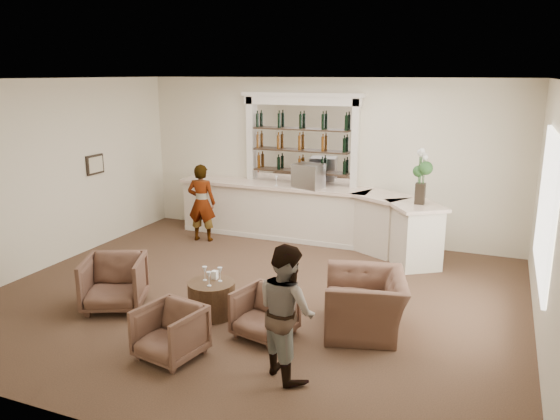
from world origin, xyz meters
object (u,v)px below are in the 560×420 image
(flower_vase, at_px, (421,173))
(bar_counter, at_px, (309,215))
(cocktail_table, at_px, (212,299))
(armchair_left, at_px, (114,283))
(armchair_right, at_px, (265,313))
(armchair_far, at_px, (365,303))
(sommelier, at_px, (202,203))
(espresso_machine, at_px, (308,176))
(guest, at_px, (286,311))
(armchair_center, at_px, (170,332))

(flower_vase, bearing_deg, bar_counter, 165.77)
(cocktail_table, bearing_deg, armchair_left, -167.58)
(armchair_right, bearing_deg, armchair_far, 42.25)
(sommelier, distance_m, espresso_machine, 2.26)
(guest, relative_size, armchair_center, 2.16)
(bar_counter, height_order, armchair_center, bar_counter)
(armchair_right, xyz_separation_m, flower_vase, (1.43, 3.55, 1.37))
(sommelier, height_order, armchair_right, sommelier)
(espresso_machine, bearing_deg, guest, -63.94)
(guest, bearing_deg, armchair_far, -73.86)
(guest, distance_m, armchair_left, 3.13)
(cocktail_table, bearing_deg, bar_counter, 88.14)
(cocktail_table, distance_m, armchair_center, 1.26)
(cocktail_table, xyz_separation_m, sommelier, (-1.96, 3.11, 0.55))
(bar_counter, relative_size, cocktail_table, 8.46)
(armchair_left, bearing_deg, cocktail_table, -12.19)
(armchair_right, bearing_deg, cocktail_table, 175.61)
(cocktail_table, distance_m, espresso_machine, 3.98)
(guest, distance_m, armchair_center, 1.52)
(bar_counter, xyz_separation_m, guest, (1.44, -4.89, 0.21))
(armchair_left, distance_m, armchair_right, 2.41)
(armchair_center, bearing_deg, flower_vase, 74.23)
(armchair_center, relative_size, espresso_machine, 1.32)
(bar_counter, bearing_deg, espresso_machine, -139.77)
(espresso_machine, bearing_deg, armchair_left, -101.21)
(cocktail_table, xyz_separation_m, armchair_far, (2.14, 0.37, 0.14))
(guest, height_order, armchair_right, guest)
(espresso_machine, bearing_deg, armchair_far, -50.13)
(armchair_center, distance_m, flower_vase, 5.22)
(bar_counter, height_order, guest, guest)
(espresso_machine, bearing_deg, sommelier, -151.68)
(armchair_left, bearing_deg, espresso_machine, 44.75)
(armchair_center, xyz_separation_m, flower_vase, (2.26, 4.50, 1.36))
(guest, height_order, armchair_left, guest)
(sommelier, height_order, flower_vase, flower_vase)
(armchair_right, bearing_deg, espresso_machine, 114.53)
(armchair_left, bearing_deg, flower_vase, 18.37)
(bar_counter, bearing_deg, sommelier, -160.92)
(armchair_right, distance_m, flower_vase, 4.07)
(armchair_right, xyz_separation_m, armchair_far, (1.18, 0.66, 0.07))
(cocktail_table, bearing_deg, armchair_center, -84.34)
(cocktail_table, distance_m, armchair_right, 1.01)
(guest, relative_size, armchair_right, 2.20)
(bar_counter, distance_m, cocktail_table, 3.85)
(cocktail_table, height_order, armchair_far, armchair_far)
(cocktail_table, height_order, sommelier, sommelier)
(bar_counter, relative_size, guest, 3.65)
(bar_counter, height_order, espresso_machine, espresso_machine)
(flower_vase, bearing_deg, armchair_left, -137.01)
(cocktail_table, xyz_separation_m, armchair_left, (-1.45, -0.32, 0.14))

